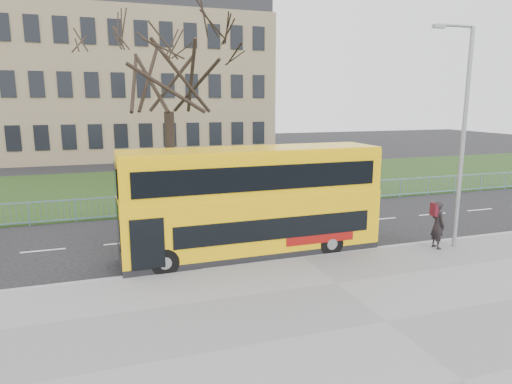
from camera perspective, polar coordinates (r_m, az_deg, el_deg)
ground at (r=18.06m, az=3.77°, el=-6.84°), size 120.00×120.00×0.00m
pavement at (r=12.52m, az=15.96°, el=-15.51°), size 80.00×10.50×0.12m
kerb at (r=16.69m, az=5.80°, el=-8.16°), size 80.00×0.20×0.14m
grass_verge at (r=31.36m, az=-6.14°, el=1.01°), size 80.00×15.40×0.08m
guard_railing at (r=23.94m, az=-2.19°, el=-0.91°), size 40.00×0.12×1.10m
bare_tree at (r=26.11m, az=-10.91°, el=11.93°), size 8.27×8.27×11.82m
civic_building at (r=50.91m, az=-17.14°, el=12.39°), size 30.00×15.00×14.00m
yellow_bus at (r=16.52m, az=-0.48°, el=-0.96°), size 9.39×2.37×3.92m
pedestrian at (r=18.56m, az=21.76°, el=-3.84°), size 0.47×0.68×1.81m
street_lamp at (r=18.40m, az=24.31°, el=7.04°), size 1.72×0.22×8.10m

